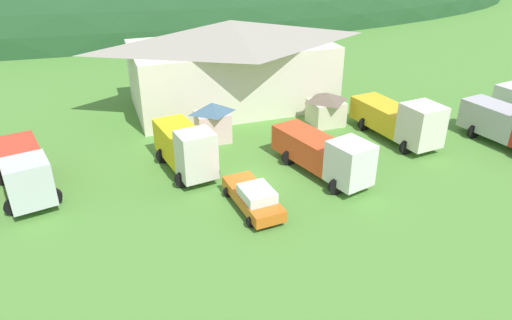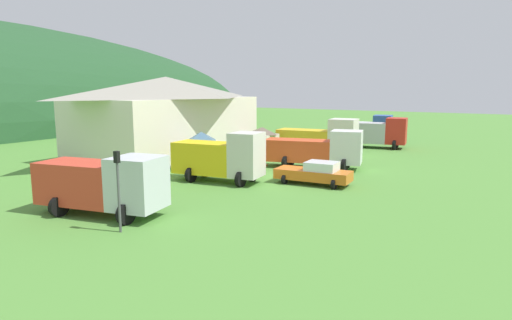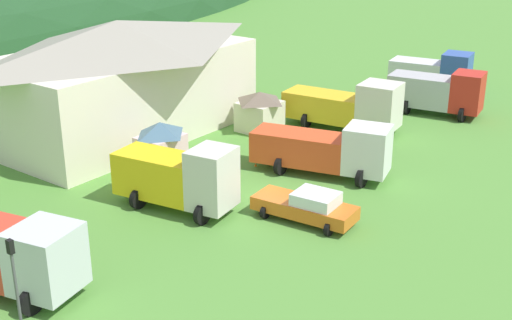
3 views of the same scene
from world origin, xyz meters
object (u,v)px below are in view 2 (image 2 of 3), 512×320
object	(u,v)px
depot_building	(167,116)
flatbed_truck_yellow	(222,157)
play_shed_cream	(262,140)
service_pickup_orange	(315,173)
tow_truck_silver	(105,183)
traffic_light_west	(118,183)
play_shed_pink	(202,150)
crane_truck_red	(377,132)
heavy_rig_striped	(322,136)
heavy_rig_white	(318,149)
box_truck_blue	(369,127)
traffic_cone_near_pickup	(267,166)

from	to	relation	value
depot_building	flatbed_truck_yellow	bearing A→B (deg)	-120.33
play_shed_cream	service_pickup_orange	xyz separation A→B (m)	(-10.25, -10.59, -0.61)
depot_building	tow_truck_silver	size ratio (longest dim) A/B	2.58
depot_building	traffic_light_west	xyz separation A→B (m)	(-18.60, -14.40, -1.63)
play_shed_pink	flatbed_truck_yellow	distance (m)	5.33
depot_building	crane_truck_red	distance (m)	23.55
tow_truck_silver	heavy_rig_striped	bearing A→B (deg)	75.98
play_shed_cream	play_shed_pink	bearing A→B (deg)	-179.34
play_shed_pink	heavy_rig_white	xyz separation A→B (m)	(5.63, -8.07, 0.01)
tow_truck_silver	box_truck_blue	world-z (taller)	box_truck_blue
crane_truck_red	traffic_light_west	size ratio (longest dim) A/B	1.84
flatbed_truck_yellow	crane_truck_red	size ratio (longest dim) A/B	0.96
flatbed_truck_yellow	service_pickup_orange	distance (m)	6.77
traffic_light_west	flatbed_truck_yellow	bearing A→B (deg)	12.62
depot_building	traffic_light_west	distance (m)	23.58
tow_truck_silver	flatbed_truck_yellow	size ratio (longest dim) A/B	1.08
play_shed_cream	tow_truck_silver	xyz separation A→B (m)	(-23.13, -4.21, 0.32)
tow_truck_silver	play_shed_pink	bearing A→B (deg)	94.86
play_shed_cream	flatbed_truck_yellow	world-z (taller)	flatbed_truck_yellow
play_shed_cream	box_truck_blue	world-z (taller)	box_truck_blue
depot_building	tow_truck_silver	world-z (taller)	depot_building
flatbed_truck_yellow	heavy_rig_striped	world-z (taller)	flatbed_truck_yellow
play_shed_cream	tow_truck_silver	world-z (taller)	tow_truck_silver
play_shed_pink	crane_truck_red	world-z (taller)	crane_truck_red
flatbed_truck_yellow	heavy_rig_striped	distance (m)	16.87
play_shed_cream	tow_truck_silver	bearing A→B (deg)	-169.69
box_truck_blue	traffic_light_west	distance (m)	42.69
depot_building	crane_truck_red	xyz separation A→B (m)	(17.33, -15.79, -2.24)
depot_building	traffic_light_west	bearing A→B (deg)	-142.26
tow_truck_silver	crane_truck_red	world-z (taller)	crane_truck_red
heavy_rig_striped	traffic_cone_near_pickup	size ratio (longest dim) A/B	18.17
crane_truck_red	box_truck_blue	size ratio (longest dim) A/B	1.03
heavy_rig_striped	traffic_cone_near_pickup	bearing A→B (deg)	-102.61
depot_building	crane_truck_red	world-z (taller)	depot_building
play_shed_pink	box_truck_blue	distance (m)	28.37
traffic_cone_near_pickup	heavy_rig_striped	bearing A→B (deg)	-6.02
play_shed_cream	play_shed_pink	xyz separation A→B (m)	(-9.95, -0.12, 0.19)
service_pickup_orange	flatbed_truck_yellow	bearing A→B (deg)	-160.46
flatbed_truck_yellow	traffic_light_west	xyz separation A→B (m)	(-11.71, -2.62, 0.55)
depot_building	play_shed_cream	distance (m)	9.86
heavy_rig_white	service_pickup_orange	size ratio (longest dim) A/B	1.54
play_shed_pink	heavy_rig_white	bearing A→B (deg)	-55.08
box_truck_blue	service_pickup_orange	distance (m)	28.68
play_shed_cream	service_pickup_orange	bearing A→B (deg)	-134.07
heavy_rig_white	traffic_light_west	xyz separation A→B (m)	(-20.39, 1.08, 0.75)
depot_building	heavy_rig_white	xyz separation A→B (m)	(1.79, -15.47, -2.38)
play_shed_pink	traffic_cone_near_pickup	bearing A→B (deg)	-42.38
tow_truck_silver	flatbed_truck_yellow	xyz separation A→B (m)	(10.14, -0.28, 0.08)
play_shed_pink	traffic_light_west	xyz separation A→B (m)	(-14.76, -7.00, 0.77)
play_shed_cream	heavy_rig_white	world-z (taller)	heavy_rig_white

